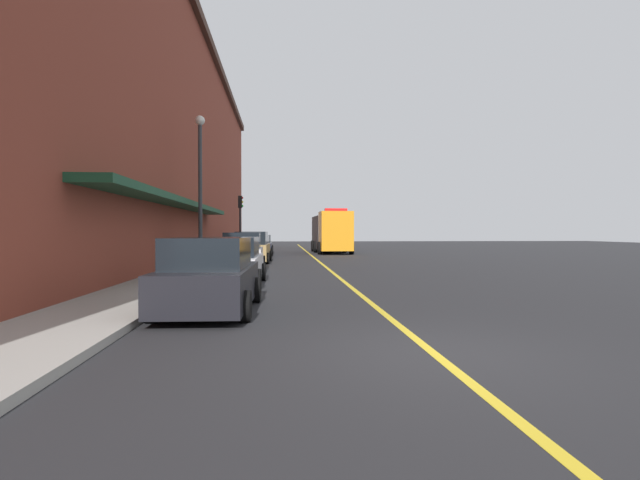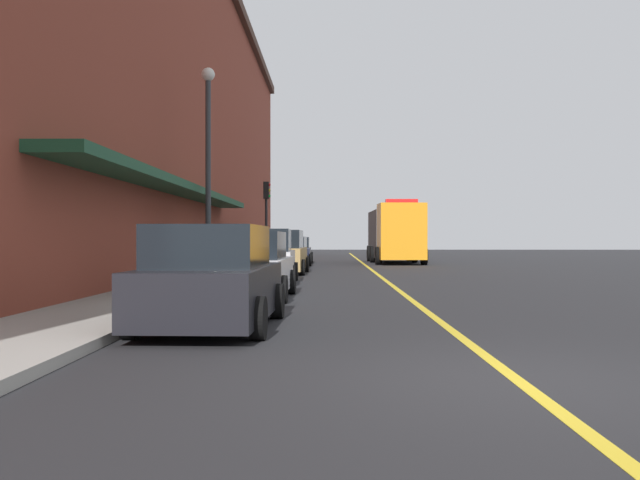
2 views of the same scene
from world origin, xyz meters
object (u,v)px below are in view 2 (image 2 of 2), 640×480
object	(u,v)px
parked_car_4	(290,253)
street_lamp_left	(208,149)
parked_car_2	(266,258)
utility_truck	(395,234)
parking_meter_1	(217,252)
parked_car_1	(248,267)
parked_car_3	(281,253)
parked_car_0	(212,280)
parked_car_5	(295,251)
traffic_light_near	(266,206)
parking_meter_0	(267,246)
parking_meter_2	(185,256)

from	to	relation	value
parked_car_4	street_lamp_left	distance (m)	12.65
parked_car_2	street_lamp_left	xyz separation A→B (m)	(-1.93, 0.19, 3.58)
parked_car_4	utility_truck	xyz separation A→B (m)	(5.88, 6.33, 0.99)
parked_car_2	parking_meter_1	world-z (taller)	parked_car_2
parked_car_1	parked_car_3	world-z (taller)	parked_car_3
parked_car_0	parked_car_5	xyz separation A→B (m)	(-0.09, 29.06, -0.06)
parked_car_5	traffic_light_near	xyz separation A→B (m)	(-1.33, -4.01, 2.43)
parked_car_0	parking_meter_0	bearing A→B (deg)	4.83
parked_car_3	parking_meter_2	world-z (taller)	parked_car_3
utility_truck	traffic_light_near	world-z (taller)	traffic_light_near
parked_car_0	parking_meter_0	world-z (taller)	parked_car_0
traffic_light_near	parked_car_4	bearing A→B (deg)	-51.93
parked_car_1	parked_car_2	world-z (taller)	parked_car_2
parked_car_5	utility_truck	size ratio (longest dim) A/B	0.51
parking_meter_2	traffic_light_near	distance (m)	20.26
parked_car_4	parking_meter_2	size ratio (longest dim) A/B	3.37
parked_car_2	street_lamp_left	bearing A→B (deg)	83.37
utility_truck	parking_meter_1	size ratio (longest dim) A/B	6.22
parked_car_3	traffic_light_near	bearing A→B (deg)	11.04
utility_truck	parking_meter_0	world-z (taller)	utility_truck
parked_car_2	street_lamp_left	distance (m)	4.07
parked_car_3	street_lamp_left	size ratio (longest dim) A/B	0.66
parked_car_4	utility_truck	bearing A→B (deg)	-41.48
parked_car_3	parking_meter_0	xyz separation A→B (m)	(-1.40, 8.57, 0.22)
parked_car_1	street_lamp_left	world-z (taller)	street_lamp_left
utility_truck	parked_car_0	bearing A→B (deg)	-12.57
parked_car_1	street_lamp_left	bearing A→B (deg)	20.18
parked_car_1	parking_meter_2	distance (m)	1.58
parking_meter_2	parking_meter_0	bearing A→B (deg)	90.00
parked_car_0	street_lamp_left	world-z (taller)	street_lamp_left
parking_meter_2	traffic_light_near	xyz separation A→B (m)	(0.06, 20.15, 2.10)
parked_car_5	street_lamp_left	size ratio (longest dim) A/B	0.60
utility_truck	traffic_light_near	size ratio (longest dim) A/B	1.92
parked_car_2	parked_car_4	xyz separation A→B (m)	(0.07, 12.14, -0.09)
parking_meter_0	parked_car_2	bearing A→B (deg)	-84.78
parking_meter_0	parked_car_0	bearing A→B (deg)	-86.71
parked_car_5	utility_truck	bearing A→B (deg)	-84.82
parked_car_3	street_lamp_left	world-z (taller)	street_lamp_left
parked_car_5	parking_meter_0	bearing A→B (deg)	156.27
parking_meter_1	street_lamp_left	bearing A→B (deg)	108.38
parked_car_4	street_lamp_left	world-z (taller)	street_lamp_left
street_lamp_left	parking_meter_1	bearing A→B (deg)	-71.62
utility_truck	parking_meter_1	bearing A→B (deg)	-21.44
parked_car_2	parked_car_5	distance (m)	17.86
parked_car_0	utility_truck	world-z (taller)	utility_truck
parked_car_4	parking_meter_1	bearing A→B (deg)	175.58
parked_car_1	parked_car_4	world-z (taller)	parked_car_1
parking_meter_1	traffic_light_near	size ratio (longest dim) A/B	0.31
parked_car_4	parking_meter_2	distance (m)	18.50
parked_car_5	parking_meter_0	size ratio (longest dim) A/B	3.15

